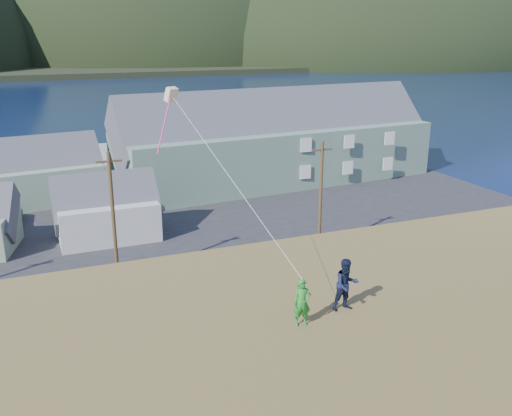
# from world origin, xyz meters

# --- Properties ---
(ground) EXTENTS (900.00, 900.00, 0.00)m
(ground) POSITION_xyz_m (0.00, 0.00, 0.00)
(ground) COLOR #0A1638
(ground) RESTS_ON ground
(grass_strip) EXTENTS (110.00, 8.00, 0.10)m
(grass_strip) POSITION_xyz_m (0.00, -2.00, 0.05)
(grass_strip) COLOR #4C3D19
(grass_strip) RESTS_ON ground
(waterfront_lot) EXTENTS (72.00, 36.00, 0.12)m
(waterfront_lot) POSITION_xyz_m (0.00, 17.00, 0.06)
(waterfront_lot) COLOR #28282B
(waterfront_lot) RESTS_ON ground
(wharf) EXTENTS (26.00, 14.00, 0.90)m
(wharf) POSITION_xyz_m (-6.00, 40.00, 0.45)
(wharf) COLOR gray
(wharf) RESTS_ON ground
(far_shore) EXTENTS (900.00, 320.00, 2.00)m
(far_shore) POSITION_xyz_m (0.00, 330.00, 1.00)
(far_shore) COLOR black
(far_shore) RESTS_ON ground
(far_hills) EXTENTS (760.00, 265.00, 143.00)m
(far_hills) POSITION_xyz_m (35.59, 279.38, 2.00)
(far_hills) COLOR black
(far_hills) RESTS_ON ground
(lodge) EXTENTS (35.55, 12.69, 12.26)m
(lodge) POSITION_xyz_m (16.89, 21.72, 4.71)
(lodge) COLOR slate
(lodge) RESTS_ON waterfront_lot
(shed_white) EXTENTS (8.10, 5.47, 6.42)m
(shed_white) POSITION_xyz_m (-2.94, 10.39, 2.47)
(shed_white) COLOR beige
(shed_white) RESTS_ON waterfront_lot
(shed_palegreen_far) EXTENTS (12.33, 8.02, 7.82)m
(shed_palegreen_far) POSITION_xyz_m (-7.48, 23.06, 2.98)
(shed_palegreen_far) COLOR gray
(shed_palegreen_far) RESTS_ON waterfront_lot
(utility_poles) EXTENTS (30.27, 0.24, 9.53)m
(utility_poles) POSITION_xyz_m (-4.34, 1.50, 4.56)
(utility_poles) COLOR #47331E
(utility_poles) RESTS_ON waterfront_lot
(parked_cars) EXTENTS (26.04, 13.58, 1.52)m
(parked_cars) POSITION_xyz_m (-8.38, 20.71, 0.85)
(parked_cars) COLOR silver
(parked_cars) RESTS_ON waterfront_lot
(kite_flyer_green) EXTENTS (0.62, 0.46, 1.54)m
(kite_flyer_green) POSITION_xyz_m (-0.84, -19.71, 7.97)
(kite_flyer_green) COLOR #238227
(kite_flyer_green) RESTS_ON hillside
(kite_flyer_navy) EXTENTS (0.88, 0.69, 1.77)m
(kite_flyer_navy) POSITION_xyz_m (0.96, -19.31, 8.09)
(kite_flyer_navy) COLOR #121833
(kite_flyer_navy) RESTS_ON hillside
(kite_rig) EXTENTS (1.56, 4.35, 9.61)m
(kite_rig) POSITION_xyz_m (-2.75, -11.94, 13.36)
(kite_rig) COLOR beige
(kite_rig) RESTS_ON ground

